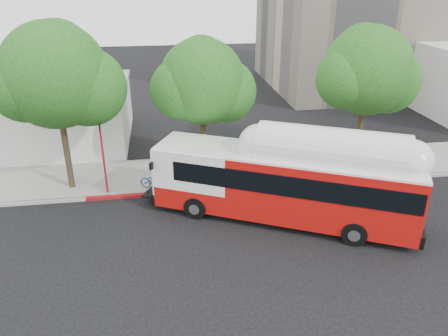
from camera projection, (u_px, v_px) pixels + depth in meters
name	position (u px, v px, depth m)	size (l,w,h in m)	color
ground	(236.00, 225.00, 22.50)	(120.00, 120.00, 0.00)	black
sidewalk	(218.00, 171.00, 28.32)	(60.00, 5.00, 0.15)	gray
curb_strip	(224.00, 189.00, 25.98)	(60.00, 0.30, 0.15)	gray
red_curb_segment	(174.00, 193.00, 25.57)	(10.00, 0.32, 0.16)	maroon
street_tree_left	(64.00, 79.00, 23.62)	(6.67, 5.80, 9.74)	#2D2116
street_tree_mid	(209.00, 84.00, 25.43)	(5.75, 5.00, 8.62)	#2D2116
street_tree_right	(373.00, 74.00, 26.45)	(6.21, 5.40, 9.18)	#2D2116
low_commercial_bldg	(18.00, 116.00, 32.33)	(16.20, 10.20, 4.25)	silver
transit_bus	(285.00, 185.00, 22.26)	(13.90, 8.53, 4.23)	#B10F0C
signal_pole	(104.00, 160.00, 24.66)	(0.12, 0.40, 4.27)	red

